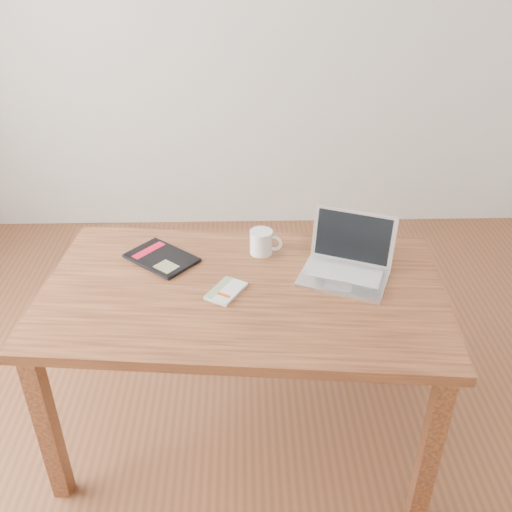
{
  "coord_description": "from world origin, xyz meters",
  "views": [
    {
      "loc": [
        0.01,
        -1.66,
        1.96
      ],
      "look_at": [
        0.05,
        0.14,
        0.85
      ],
      "focal_mm": 40.0,
      "sensor_mm": 36.0,
      "label": 1
    }
  ],
  "objects_px": {
    "coffee_mug": "(262,242)",
    "desk": "(243,307)",
    "white_guidebook": "(226,291)",
    "laptop": "(347,263)",
    "black_guidebook": "(162,258)"
  },
  "relations": [
    {
      "from": "white_guidebook",
      "to": "laptop",
      "type": "height_order",
      "value": "laptop"
    },
    {
      "from": "desk",
      "to": "black_guidebook",
      "type": "height_order",
      "value": "black_guidebook"
    },
    {
      "from": "desk",
      "to": "laptop",
      "type": "bearing_deg",
      "value": 17.37
    },
    {
      "from": "desk",
      "to": "coffee_mug",
      "type": "bearing_deg",
      "value": 77.62
    },
    {
      "from": "white_guidebook",
      "to": "black_guidebook",
      "type": "relative_size",
      "value": 0.57
    },
    {
      "from": "laptop",
      "to": "coffee_mug",
      "type": "distance_m",
      "value": 0.36
    },
    {
      "from": "coffee_mug",
      "to": "laptop",
      "type": "bearing_deg",
      "value": -14.9
    },
    {
      "from": "laptop",
      "to": "coffee_mug",
      "type": "bearing_deg",
      "value": 175.02
    },
    {
      "from": "white_guidebook",
      "to": "coffee_mug",
      "type": "bearing_deg",
      "value": 93.71
    },
    {
      "from": "coffee_mug",
      "to": "desk",
      "type": "bearing_deg",
      "value": -95.24
    },
    {
      "from": "white_guidebook",
      "to": "coffee_mug",
      "type": "xyz_separation_m",
      "value": [
        0.14,
        0.28,
        0.05
      ]
    },
    {
      "from": "desk",
      "to": "white_guidebook",
      "type": "distance_m",
      "value": 0.12
    },
    {
      "from": "white_guidebook",
      "to": "laptop",
      "type": "distance_m",
      "value": 0.47
    },
    {
      "from": "black_guidebook",
      "to": "laptop",
      "type": "xyz_separation_m",
      "value": [
        0.72,
        -0.12,
        0.04
      ]
    },
    {
      "from": "black_guidebook",
      "to": "coffee_mug",
      "type": "distance_m",
      "value": 0.41
    }
  ]
}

